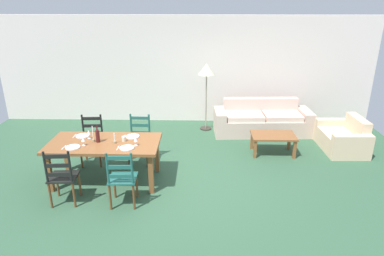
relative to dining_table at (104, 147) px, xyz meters
The scene contains 26 objects.
ground_plane 1.40m from the dining_table, ahead, with size 9.60×9.60×0.02m, color #31553C.
wall_far 3.63m from the dining_table, 69.81° to the left, with size 9.60×0.16×2.70m, color silver.
dining_table is the anchor object (origin of this frame).
dining_chair_near_left 0.90m from the dining_table, 122.69° to the right, with size 0.45×0.43×0.96m.
dining_chair_near_right 0.91m from the dining_table, 58.74° to the right, with size 0.44×0.42×0.96m.
dining_chair_far_left 0.88m from the dining_table, 121.97° to the left, with size 0.45×0.43×0.96m.
dining_chair_far_right 0.93m from the dining_table, 59.16° to the left, with size 0.43×0.41×0.96m.
dinner_plate_near_left 0.52m from the dining_table, 150.95° to the right, with size 0.24×0.24×0.02m, color white.
fork_near_left 0.66m from the dining_table, 157.38° to the right, with size 0.02×0.17×0.01m, color silver.
dinner_plate_near_right 0.52m from the dining_table, 29.05° to the right, with size 0.24×0.24×0.02m, color white.
fork_near_right 0.40m from the dining_table, 39.81° to the right, with size 0.02×0.17×0.01m, color silver.
dinner_plate_far_left 0.52m from the dining_table, 150.95° to the left, with size 0.24×0.24×0.02m, color white.
fork_far_left 0.66m from the dining_table, 157.38° to the left, with size 0.02×0.17×0.01m, color silver.
dinner_plate_far_right 0.52m from the dining_table, 29.05° to the left, with size 0.24×0.24×0.02m, color white.
fork_far_right 0.40m from the dining_table, 39.81° to the left, with size 0.02×0.17×0.01m, color silver.
wine_bottle 0.23m from the dining_table, behind, with size 0.07×0.07×0.32m.
wine_glass_near_left 0.39m from the dining_table, 153.13° to the right, with size 0.06×0.06×0.16m.
wine_glass_near_right 0.62m from the dining_table, 12.51° to the right, with size 0.06×0.06×0.16m.
wine_glass_far_left 0.39m from the dining_table, 152.75° to the left, with size 0.06×0.06×0.16m.
coffee_cup_primary 0.37m from the dining_table, ahead, with size 0.07×0.07×0.09m, color beige.
candle_tall 0.25m from the dining_table, behind, with size 0.05×0.05×0.28m.
candle_short 0.25m from the dining_table, 11.31° to the right, with size 0.05×0.05×0.18m.
couch 4.00m from the dining_table, 38.10° to the left, with size 2.32×0.91×0.80m.
coffee_table 3.42m from the dining_table, 21.39° to the left, with size 0.90×0.56×0.42m.
armchair_upholstered 5.00m from the dining_table, 17.45° to the left, with size 0.83×1.18×0.72m.
standing_lamp 3.28m from the dining_table, 55.92° to the left, with size 0.40×0.40×1.64m.
Camera 1 is at (0.43, -5.38, 3.05)m, focal length 31.82 mm.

